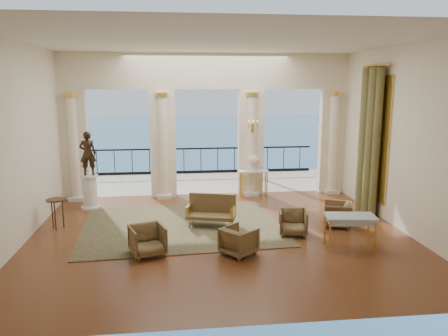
{
  "coord_description": "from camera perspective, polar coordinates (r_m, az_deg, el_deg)",
  "views": [
    {
      "loc": [
        -1.03,
        -9.92,
        3.62
      ],
      "look_at": [
        0.17,
        0.6,
        1.53
      ],
      "focal_mm": 35.0,
      "sensor_mm": 36.0,
      "label": 1
    }
  ],
  "objects": [
    {
      "name": "balustrade",
      "position": [
        17.64,
        -3.03,
        0.67
      ],
      "size": [
        9.0,
        0.06,
        1.03
      ],
      "color": "black",
      "rests_on": "terrace"
    },
    {
      "name": "wall_sconce",
      "position": [
        13.72,
        3.77,
        5.32
      ],
      "size": [
        0.3,
        0.11,
        0.33
      ],
      "color": "#E4B84B",
      "rests_on": "arcade"
    },
    {
      "name": "side_table",
      "position": [
        11.64,
        -21.1,
        -4.33
      ],
      "size": [
        0.47,
        0.47,
        0.77
      ],
      "color": "black",
      "rests_on": "ground"
    },
    {
      "name": "rug",
      "position": [
        11.31,
        -5.48,
        -7.49
      ],
      "size": [
        5.2,
        4.16,
        0.02
      ],
      "primitive_type": "cube",
      "rotation": [
        0.0,
        0.0,
        0.06
      ],
      "color": "#30381C",
      "rests_on": "ground"
    },
    {
      "name": "console_table",
      "position": [
        13.85,
        3.9,
        -0.92
      ],
      "size": [
        0.93,
        0.38,
        0.87
      ],
      "rotation": [
        0.0,
        0.0,
        -0.02
      ],
      "color": "silver",
      "rests_on": "ground"
    },
    {
      "name": "palm_tree",
      "position": [
        16.8,
        4.01,
        12.75
      ],
      "size": [
        2.0,
        2.0,
        4.5
      ],
      "color": "#4C3823",
      "rests_on": "terrace"
    },
    {
      "name": "pedestal",
      "position": [
        13.22,
        -17.08,
        -3.08
      ],
      "size": [
        0.54,
        0.54,
        0.99
      ],
      "color": "silver",
      "rests_on": "ground"
    },
    {
      "name": "arcade",
      "position": [
        13.82,
        -2.21,
        6.86
      ],
      "size": [
        9.0,
        0.56,
        4.5
      ],
      "color": "#F5EAC4",
      "rests_on": "ground"
    },
    {
      "name": "armchair_b",
      "position": [
        10.71,
        9.0,
        -6.83
      ],
      "size": [
        0.76,
        0.73,
        0.67
      ],
      "primitive_type": "imported",
      "rotation": [
        0.0,
        0.0,
        -0.2
      ],
      "color": "#423219",
      "rests_on": "ground"
    },
    {
      "name": "statue",
      "position": [
        13.0,
        -17.37,
        1.83
      ],
      "size": [
        0.47,
        0.31,
        1.26
      ],
      "primitive_type": "imported",
      "rotation": [
        0.0,
        0.0,
        3.17
      ],
      "color": "black",
      "rests_on": "pedestal"
    },
    {
      "name": "terrace",
      "position": [
        16.17,
        -2.67,
        -1.96
      ],
      "size": [
        10.0,
        3.6,
        0.1
      ],
      "primitive_type": "cube",
      "color": "#A49A88",
      "rests_on": "ground"
    },
    {
      "name": "armchair_c",
      "position": [
        11.53,
        14.61,
        -5.72
      ],
      "size": [
        0.82,
        0.84,
        0.69
      ],
      "primitive_type": "imported",
      "rotation": [
        0.0,
        0.0,
        -1.93
      ],
      "color": "#423219",
      "rests_on": "ground"
    },
    {
      "name": "floor",
      "position": [
        10.61,
        -0.53,
        -8.78
      ],
      "size": [
        9.0,
        9.0,
        0.0
      ],
      "primitive_type": "plane",
      "color": "#452212",
      "rests_on": "ground"
    },
    {
      "name": "armchair_a",
      "position": [
        9.5,
        -9.96,
        -9.11
      ],
      "size": [
        0.86,
        0.83,
        0.71
      ],
      "primitive_type": "imported",
      "rotation": [
        0.0,
        0.0,
        0.33
      ],
      "color": "#423219",
      "rests_on": "ground"
    },
    {
      "name": "curtain",
      "position": [
        12.7,
        18.35,
        3.36
      ],
      "size": [
        0.33,
        1.4,
        4.09
      ],
      "color": "#4C4A25",
      "rests_on": "ground"
    },
    {
      "name": "urn",
      "position": [
        13.77,
        3.92,
        0.82
      ],
      "size": [
        0.37,
        0.37,
        0.49
      ],
      "color": "white",
      "rests_on": "console_table"
    },
    {
      "name": "armchair_d",
      "position": [
        9.41,
        1.95,
        -9.31
      ],
      "size": [
        0.87,
        0.87,
        0.66
      ],
      "primitive_type": "imported",
      "rotation": [
        0.0,
        0.0,
        2.26
      ],
      "color": "#423219",
      "rests_on": "ground"
    },
    {
      "name": "window_frame",
      "position": [
        12.76,
        19.13,
        3.71
      ],
      "size": [
        0.04,
        1.6,
        3.4
      ],
      "primitive_type": "cube",
      "color": "#E4B84B",
      "rests_on": "room_walls"
    },
    {
      "name": "settee",
      "position": [
        11.18,
        -1.64,
        -5.58
      ],
      "size": [
        1.31,
        0.83,
        0.81
      ],
      "rotation": [
        0.0,
        0.0,
        -0.27
      ],
      "color": "#423219",
      "rests_on": "ground"
    },
    {
      "name": "sea",
      "position": [
        70.59,
        -5.6,
        3.28
      ],
      "size": [
        160.0,
        160.0,
        0.0
      ],
      "primitive_type": "plane",
      "color": "#2B5287",
      "rests_on": "ground"
    },
    {
      "name": "game_table",
      "position": [
        10.04,
        16.18,
        -6.4
      ],
      "size": [
        1.15,
        0.72,
        0.74
      ],
      "rotation": [
        0.0,
        0.0,
        -0.12
      ],
      "color": "#9BB4C2",
      "rests_on": "ground"
    },
    {
      "name": "headland",
      "position": [
        85.27,
        -26.46,
        5.55
      ],
      "size": [
        22.0,
        18.0,
        6.0
      ],
      "primitive_type": "cube",
      "color": "black",
      "rests_on": "sea"
    },
    {
      "name": "room_walls",
      "position": [
        8.89,
        0.19,
        6.39
      ],
      "size": [
        9.0,
        9.0,
        9.0
      ],
      "color": "white",
      "rests_on": "ground"
    }
  ]
}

